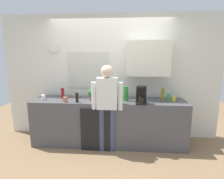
{
  "coord_description": "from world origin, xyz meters",
  "views": [
    {
      "loc": [
        0.33,
        -3.09,
        1.77
      ],
      "look_at": [
        0.07,
        0.25,
        1.12
      ],
      "focal_mm": 28.72,
      "sensor_mm": 36.0,
      "label": 1
    }
  ],
  "objects_px": {
    "bottle_clear_soda": "(126,94)",
    "bottle_red_vinegar": "(63,93)",
    "person_at_sink": "(107,102)",
    "mixing_bowl": "(112,98)",
    "bottle_dark_sauce": "(77,97)",
    "bottle_olive_oil": "(162,95)",
    "coffee_maker": "(141,96)",
    "potted_plant": "(92,94)",
    "cup_terracotta_mug": "(65,99)",
    "dish_soap": "(169,96)",
    "cup_white_mug": "(43,97)",
    "cup_yellow_cup": "(174,99)"
  },
  "relations": [
    {
      "from": "dish_soap",
      "to": "bottle_clear_soda",
      "type": "bearing_deg",
      "value": -173.04
    },
    {
      "from": "mixing_bowl",
      "to": "person_at_sink",
      "type": "xyz_separation_m",
      "value": [
        -0.07,
        -0.33,
        0.01
      ]
    },
    {
      "from": "bottle_dark_sauce",
      "to": "cup_yellow_cup",
      "type": "relative_size",
      "value": 2.12
    },
    {
      "from": "cup_white_mug",
      "to": "bottle_dark_sauce",
      "type": "bearing_deg",
      "value": -10.74
    },
    {
      "from": "bottle_dark_sauce",
      "to": "bottle_clear_soda",
      "type": "bearing_deg",
      "value": 11.42
    },
    {
      "from": "bottle_clear_soda",
      "to": "cup_yellow_cup",
      "type": "height_order",
      "value": "bottle_clear_soda"
    },
    {
      "from": "coffee_maker",
      "to": "potted_plant",
      "type": "relative_size",
      "value": 1.43
    },
    {
      "from": "person_at_sink",
      "to": "bottle_red_vinegar",
      "type": "bearing_deg",
      "value": 173.55
    },
    {
      "from": "bottle_dark_sauce",
      "to": "potted_plant",
      "type": "distance_m",
      "value": 0.3
    },
    {
      "from": "bottle_dark_sauce",
      "to": "cup_yellow_cup",
      "type": "distance_m",
      "value": 1.84
    },
    {
      "from": "cup_white_mug",
      "to": "person_at_sink",
      "type": "height_order",
      "value": "person_at_sink"
    },
    {
      "from": "potted_plant",
      "to": "bottle_red_vinegar",
      "type": "bearing_deg",
      "value": 170.32
    },
    {
      "from": "bottle_red_vinegar",
      "to": "cup_terracotta_mug",
      "type": "xyz_separation_m",
      "value": [
        0.14,
        -0.26,
        -0.06
      ]
    },
    {
      "from": "cup_terracotta_mug",
      "to": "mixing_bowl",
      "type": "height_order",
      "value": "cup_terracotta_mug"
    },
    {
      "from": "bottle_red_vinegar",
      "to": "bottle_clear_soda",
      "type": "height_order",
      "value": "bottle_clear_soda"
    },
    {
      "from": "bottle_olive_oil",
      "to": "cup_white_mug",
      "type": "xyz_separation_m",
      "value": [
        -2.32,
        -0.07,
        -0.08
      ]
    },
    {
      "from": "cup_terracotta_mug",
      "to": "person_at_sink",
      "type": "relative_size",
      "value": 0.06
    },
    {
      "from": "mixing_bowl",
      "to": "potted_plant",
      "type": "distance_m",
      "value": 0.41
    },
    {
      "from": "bottle_olive_oil",
      "to": "bottle_clear_soda",
      "type": "xyz_separation_m",
      "value": [
        -0.69,
        -0.02,
        0.01
      ]
    },
    {
      "from": "dish_soap",
      "to": "person_at_sink",
      "type": "xyz_separation_m",
      "value": [
        -1.16,
        -0.37,
        -0.03
      ]
    },
    {
      "from": "bottle_red_vinegar",
      "to": "bottle_olive_oil",
      "type": "distance_m",
      "value": 1.97
    },
    {
      "from": "person_at_sink",
      "to": "potted_plant",
      "type": "bearing_deg",
      "value": 156.7
    },
    {
      "from": "cup_terracotta_mug",
      "to": "mixing_bowl",
      "type": "distance_m",
      "value": 0.9
    },
    {
      "from": "coffee_maker",
      "to": "bottle_dark_sauce",
      "type": "bearing_deg",
      "value": -179.59
    },
    {
      "from": "person_at_sink",
      "to": "mixing_bowl",
      "type": "bearing_deg",
      "value": 92.78
    },
    {
      "from": "bottle_red_vinegar",
      "to": "dish_soap",
      "type": "relative_size",
      "value": 1.22
    },
    {
      "from": "bottle_dark_sauce",
      "to": "bottle_olive_oil",
      "type": "xyz_separation_m",
      "value": [
        1.6,
        0.2,
        0.04
      ]
    },
    {
      "from": "bottle_clear_soda",
      "to": "cup_white_mug",
      "type": "distance_m",
      "value": 1.63
    },
    {
      "from": "cup_white_mug",
      "to": "potted_plant",
      "type": "xyz_separation_m",
      "value": [
        0.97,
        0.02,
        0.08
      ]
    },
    {
      "from": "bottle_clear_soda",
      "to": "cup_yellow_cup",
      "type": "xyz_separation_m",
      "value": [
        0.92,
        0.04,
        -0.1
      ]
    },
    {
      "from": "bottle_clear_soda",
      "to": "bottle_red_vinegar",
      "type": "bearing_deg",
      "value": 176.49
    },
    {
      "from": "coffee_maker",
      "to": "dish_soap",
      "type": "relative_size",
      "value": 1.83
    },
    {
      "from": "dish_soap",
      "to": "bottle_olive_oil",
      "type": "bearing_deg",
      "value": -149.21
    },
    {
      "from": "bottle_clear_soda",
      "to": "person_at_sink",
      "type": "bearing_deg",
      "value": -140.95
    },
    {
      "from": "coffee_maker",
      "to": "cup_white_mug",
      "type": "bearing_deg",
      "value": 176.16
    },
    {
      "from": "bottle_clear_soda",
      "to": "person_at_sink",
      "type": "height_order",
      "value": "person_at_sink"
    },
    {
      "from": "bottle_dark_sauce",
      "to": "bottle_clear_soda",
      "type": "relative_size",
      "value": 0.64
    },
    {
      "from": "mixing_bowl",
      "to": "person_at_sink",
      "type": "bearing_deg",
      "value": -101.15
    },
    {
      "from": "coffee_maker",
      "to": "cup_yellow_cup",
      "type": "bearing_deg",
      "value": 18.44
    },
    {
      "from": "cup_terracotta_mug",
      "to": "mixing_bowl",
      "type": "bearing_deg",
      "value": 15.46
    },
    {
      "from": "potted_plant",
      "to": "cup_white_mug",
      "type": "bearing_deg",
      "value": -178.84
    },
    {
      "from": "coffee_maker",
      "to": "dish_soap",
      "type": "bearing_deg",
      "value": 26.59
    },
    {
      "from": "bottle_olive_oil",
      "to": "bottle_dark_sauce",
      "type": "bearing_deg",
      "value": -172.73
    },
    {
      "from": "bottle_clear_soda",
      "to": "mixing_bowl",
      "type": "bearing_deg",
      "value": 166.93
    },
    {
      "from": "bottle_olive_oil",
      "to": "potted_plant",
      "type": "bearing_deg",
      "value": -177.94
    },
    {
      "from": "coffee_maker",
      "to": "cup_terracotta_mug",
      "type": "xyz_separation_m",
      "value": [
        -1.41,
        -0.0,
        -0.1
      ]
    },
    {
      "from": "dish_soap",
      "to": "mixing_bowl",
      "type": "bearing_deg",
      "value": -177.97
    },
    {
      "from": "bottle_red_vinegar",
      "to": "dish_soap",
      "type": "bearing_deg",
      "value": 0.63
    },
    {
      "from": "cup_yellow_cup",
      "to": "mixing_bowl",
      "type": "relative_size",
      "value": 0.39
    },
    {
      "from": "coffee_maker",
      "to": "dish_soap",
      "type": "height_order",
      "value": "coffee_maker"
    }
  ]
}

